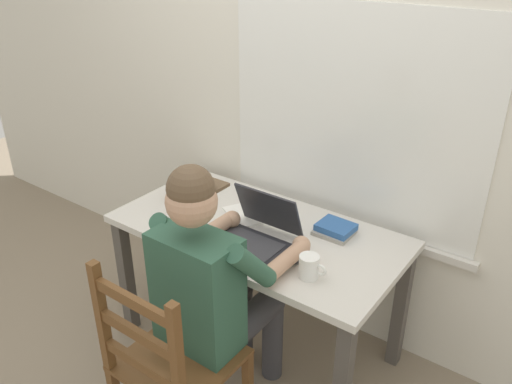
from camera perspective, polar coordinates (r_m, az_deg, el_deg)
name	(u,v)px	position (r m, az deg, el deg)	size (l,w,h in m)	color
ground_plane	(257,342)	(2.88, 0.12, -16.21)	(8.00, 8.00, 0.00)	gray
back_wall	(311,87)	(2.56, 6.05, 11.42)	(6.00, 0.08, 2.60)	silver
desk	(257,245)	(2.51, 0.14, -5.88)	(1.38, 0.70, 0.71)	beige
seated_person	(215,284)	(2.14, -4.55, -10.03)	(0.50, 0.60, 1.25)	#2D5642
wooden_chair	(170,366)	(2.14, -9.44, -18.39)	(0.42, 0.42, 0.94)	brown
laptop	(256,231)	(2.33, 0.03, -4.32)	(0.33, 0.31, 0.22)	#232328
computer_mouse	(296,258)	(2.22, 4.41, -7.22)	(0.06, 0.10, 0.03)	black
coffee_mug_white	(309,267)	(2.11, 5.91, -8.20)	(0.12, 0.08, 0.10)	white
coffee_mug_dark	(177,192)	(2.71, -8.66, -0.03)	(0.12, 0.08, 0.10)	#38281E
book_stack_main	(335,229)	(2.43, 8.72, -4.07)	(0.17, 0.15, 0.05)	gray
paper_pile_near_laptop	(247,214)	(2.57, -0.99, -2.44)	(0.23, 0.17, 0.01)	white
landscape_photo_print	(188,221)	(2.53, -7.48, -3.15)	(0.13, 0.09, 0.00)	teal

